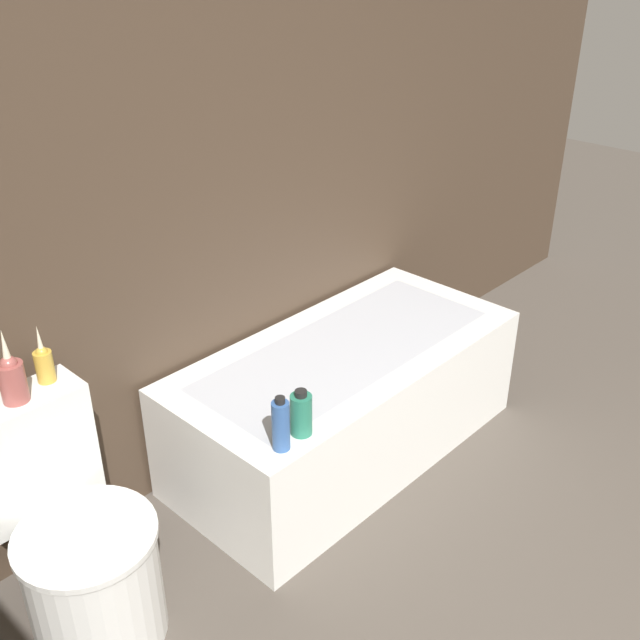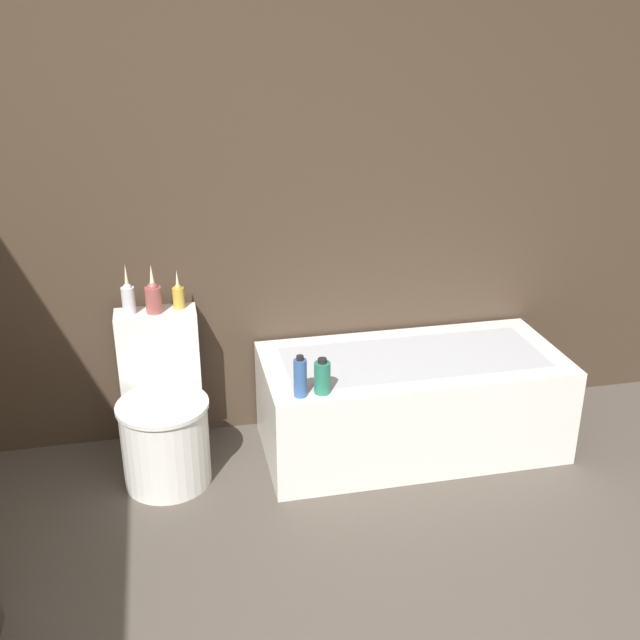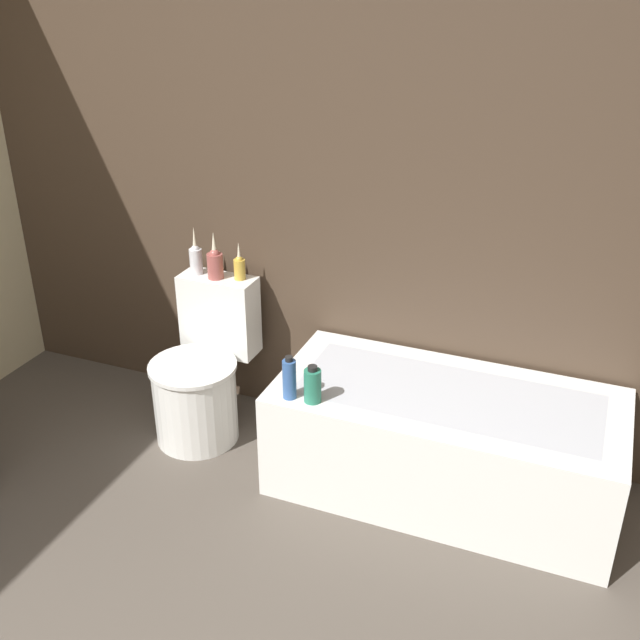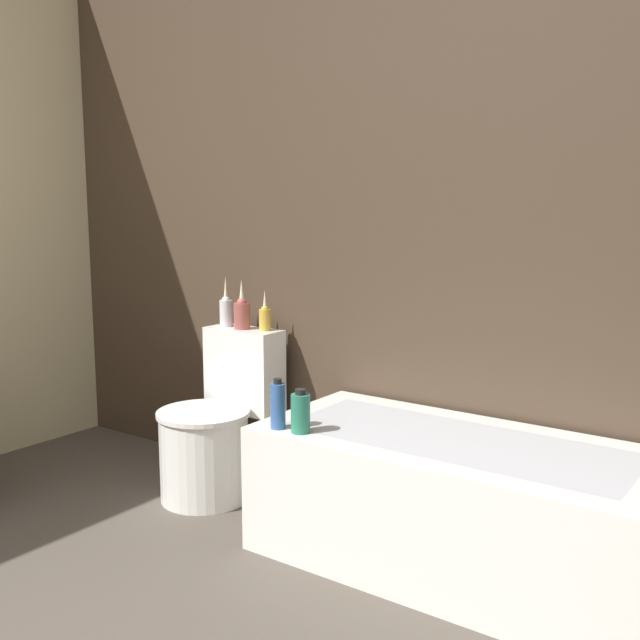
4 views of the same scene
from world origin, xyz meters
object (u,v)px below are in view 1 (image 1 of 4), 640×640
toilet (77,548)px  shampoo_bottle_tall (281,425)px  bathtub (345,399)px  shampoo_bottle_short (301,414)px  vase_bronze (44,363)px  vase_silver (12,377)px

toilet → shampoo_bottle_tall: (0.58, -0.28, 0.28)m
bathtub → shampoo_bottle_short: size_ratio=8.81×
bathtub → shampoo_bottle_tall: size_ratio=7.54×
bathtub → vase_bronze: bearing=167.5°
toilet → shampoo_bottle_tall: toilet is taller
toilet → shampoo_bottle_short: (0.68, -0.27, 0.26)m
bathtub → vase_silver: size_ratio=6.23×
shampoo_bottle_tall → vase_bronze: bearing=133.5°
vase_silver → shampoo_bottle_short: (0.68, -0.46, -0.25)m
vase_silver → shampoo_bottle_short: size_ratio=1.41×
toilet → shampoo_bottle_tall: size_ratio=3.85×
bathtub → vase_silver: vase_silver is taller
shampoo_bottle_short → bathtub: bearing=26.9°
shampoo_bottle_short → shampoo_bottle_tall: bearing=-174.7°
shampoo_bottle_tall → shampoo_bottle_short: bearing=5.3°
bathtub → shampoo_bottle_short: bearing=-153.1°
shampoo_bottle_short → vase_bronze: bearing=139.4°
bathtub → toilet: 1.18m
shampoo_bottle_tall → shampoo_bottle_short: (0.10, 0.01, -0.01)m
vase_bronze → shampoo_bottle_short: vase_bronze is taller
toilet → shampoo_bottle_short: bearing=-21.3°
toilet → vase_silver: 0.55m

